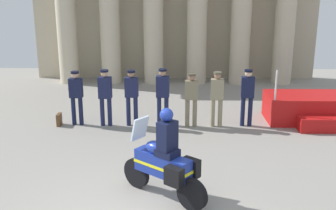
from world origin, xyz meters
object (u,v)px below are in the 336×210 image
at_px(reviewing_stand, 320,109).
at_px(officer_in_row_3, 163,92).
at_px(officer_in_row_5, 217,95).
at_px(briefcase_on_ground, 59,120).
at_px(officer_in_row_2, 132,93).
at_px(officer_in_row_6, 247,93).
at_px(officer_in_row_4, 191,96).
at_px(officer_in_row_1, 105,93).
at_px(motorcycle_with_rider, 165,162).
at_px(officer_in_row_0, 76,94).

xyz_separation_m(reviewing_stand, officer_in_row_3, (-4.85, -0.39, 0.62)).
xyz_separation_m(officer_in_row_5, briefcase_on_ground, (-4.72, 0.01, -0.80)).
bearing_deg(officer_in_row_2, officer_in_row_6, -174.74).
height_order(reviewing_stand, officer_in_row_4, reviewing_stand).
xyz_separation_m(officer_in_row_1, motorcycle_with_rider, (1.89, -4.41, -0.21)).
relative_size(officer_in_row_6, motorcycle_with_rider, 0.90).
distance_m(officer_in_row_3, motorcycle_with_rider, 4.53).
height_order(officer_in_row_2, officer_in_row_6, officer_in_row_6).
bearing_deg(officer_in_row_6, officer_in_row_4, 7.88).
distance_m(reviewing_stand, officer_in_row_0, 7.46).
relative_size(officer_in_row_4, officer_in_row_6, 0.94).
distance_m(reviewing_stand, officer_in_row_2, 5.81).
distance_m(officer_in_row_4, motorcycle_with_rider, 4.43).
bearing_deg(briefcase_on_ground, motorcycle_with_rider, -53.06).
xyz_separation_m(officer_in_row_4, officer_in_row_5, (0.75, 0.02, 0.03)).
bearing_deg(officer_in_row_5, officer_in_row_1, 4.28).
bearing_deg(officer_in_row_3, officer_in_row_1, 8.31).
height_order(officer_in_row_2, officer_in_row_3, officer_in_row_3).
relative_size(reviewing_stand, motorcycle_with_rider, 1.71).
xyz_separation_m(officer_in_row_0, officer_in_row_4, (3.42, -0.11, -0.02)).
xyz_separation_m(officer_in_row_6, motorcycle_with_rider, (-2.31, -4.47, -0.22)).
bearing_deg(motorcycle_with_rider, officer_in_row_6, -78.50).
bearing_deg(reviewing_stand, motorcycle_with_rider, -133.45).
bearing_deg(officer_in_row_4, briefcase_on_ground, 4.16).
bearing_deg(briefcase_on_ground, officer_in_row_4, -0.44).
xyz_separation_m(reviewing_stand, officer_in_row_5, (-3.25, -0.52, 0.58)).
distance_m(officer_in_row_2, motorcycle_with_rider, 4.57).
height_order(officer_in_row_1, officer_in_row_6, officer_in_row_6).
xyz_separation_m(officer_in_row_4, briefcase_on_ground, (-3.97, 0.03, -0.78)).
height_order(reviewing_stand, officer_in_row_6, reviewing_stand).
relative_size(reviewing_stand, officer_in_row_6, 1.90).
bearing_deg(reviewing_stand, officer_in_row_2, -175.18).
bearing_deg(officer_in_row_5, briefcase_on_ground, 4.46).
height_order(officer_in_row_6, motorcycle_with_rider, motorcycle_with_rider).
height_order(officer_in_row_3, officer_in_row_4, officer_in_row_3).
relative_size(officer_in_row_1, officer_in_row_3, 0.99).
bearing_deg(motorcycle_with_rider, officer_in_row_4, -59.68).
height_order(officer_in_row_0, motorcycle_with_rider, motorcycle_with_rider).
bearing_deg(officer_in_row_2, officer_in_row_5, -176.22).
relative_size(officer_in_row_1, officer_in_row_4, 1.06).
relative_size(officer_in_row_2, officer_in_row_3, 0.98).
bearing_deg(officer_in_row_3, officer_in_row_2, 10.38).
distance_m(reviewing_stand, motorcycle_with_rider, 6.78).
height_order(officer_in_row_1, officer_in_row_5, officer_in_row_1).
relative_size(officer_in_row_0, officer_in_row_1, 0.96).
distance_m(officer_in_row_0, officer_in_row_2, 1.66).
height_order(motorcycle_with_rider, briefcase_on_ground, motorcycle_with_rider).
relative_size(officer_in_row_3, officer_in_row_4, 1.06).
relative_size(reviewing_stand, officer_in_row_0, 1.98).
relative_size(officer_in_row_6, briefcase_on_ground, 4.77).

